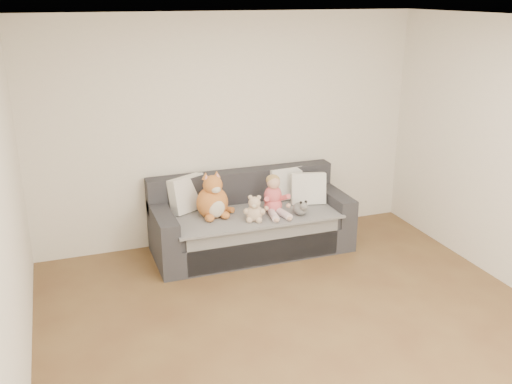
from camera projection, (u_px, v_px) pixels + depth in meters
room_shell at (304, 185)px, 4.64m from camera, size 5.00×5.00×5.00m
sofa at (250, 223)px, 6.46m from camera, size 2.20×0.94×0.85m
cushion_left at (187, 194)px, 6.33m from camera, size 0.47×0.37×0.41m
cushion_right_back at (286, 183)px, 6.70m from camera, size 0.43×0.24×0.39m
cushion_right_front at (308, 188)px, 6.55m from camera, size 0.43×0.27×0.37m
toddler at (274, 197)px, 6.26m from camera, size 0.31×0.44×0.44m
plush_cat at (213, 200)px, 6.15m from camera, size 0.43×0.39×0.53m
teddy_bear at (254, 211)px, 6.06m from camera, size 0.22×0.19×0.30m
plush_cow at (301, 208)px, 6.24m from camera, size 0.15×0.23×0.19m
sippy_cup at (255, 211)px, 6.22m from camera, size 0.11×0.07×0.12m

